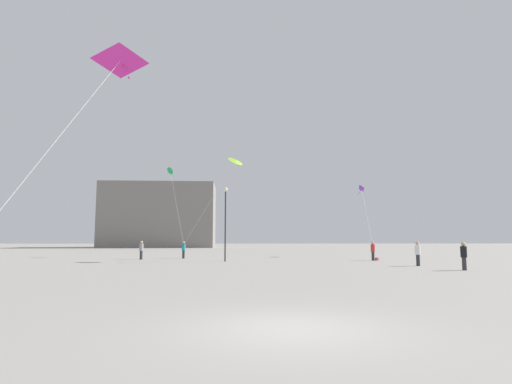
% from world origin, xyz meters
% --- Properties ---
extents(ground_plane, '(300.00, 300.00, 0.00)m').
position_xyz_m(ground_plane, '(0.00, 0.00, 0.00)').
color(ground_plane, gray).
extents(person_in_red, '(0.35, 0.35, 1.62)m').
position_xyz_m(person_in_red, '(10.11, 26.55, 0.89)').
color(person_in_red, '#2D2D33').
rests_on(person_in_red, ground_plane).
extents(person_in_black, '(0.36, 0.36, 1.66)m').
position_xyz_m(person_in_black, '(12.07, 15.55, 0.91)').
color(person_in_black, '#2D2D33').
rests_on(person_in_black, ground_plane).
extents(person_in_teal, '(0.35, 0.35, 1.62)m').
position_xyz_m(person_in_teal, '(-6.57, 30.87, 0.89)').
color(person_in_teal, '#2D2D33').
rests_on(person_in_teal, ground_plane).
extents(person_in_grey, '(0.36, 0.36, 1.66)m').
position_xyz_m(person_in_grey, '(-10.07, 28.96, 0.91)').
color(person_in_grey, '#2D2D33').
rests_on(person_in_grey, ground_plane).
extents(person_in_white, '(0.36, 0.36, 1.67)m').
position_xyz_m(person_in_white, '(10.98, 19.49, 0.92)').
color(person_in_white, '#2D2D33').
rests_on(person_in_white, ground_plane).
extents(kite_lime_diamond, '(5.86, 4.72, 7.83)m').
position_xyz_m(kite_lime_diamond, '(-1.65, 27.09, 8.63)').
color(kite_lime_diamond, '#8CD12D').
extents(kite_emerald_diamond, '(2.72, 5.15, 8.22)m').
position_xyz_m(kite_emerald_diamond, '(-8.75, 35.45, 9.00)').
color(kite_emerald_diamond, green).
extents(kite_violet_delta, '(2.14, 9.65, 6.31)m').
position_xyz_m(kite_violet_delta, '(11.91, 35.40, 7.09)').
color(kite_violet_delta, purple).
extents(kite_magenta_delta, '(3.00, 6.72, 8.59)m').
position_xyz_m(kite_magenta_delta, '(-6.33, 8.42, 9.36)').
color(kite_magenta_delta, '#D12899').
extents(building_left_hall, '(23.90, 13.25, 13.65)m').
position_xyz_m(building_left_hall, '(-19.00, 82.34, 6.83)').
color(building_left_hall, gray).
rests_on(building_left_hall, ground_plane).
extents(lamppost_east, '(0.36, 0.36, 6.10)m').
position_xyz_m(lamppost_east, '(-2.44, 25.55, 3.97)').
color(lamppost_east, '#2D2D30').
rests_on(lamppost_east, ground_plane).
extents(handbag_beside_flyer, '(0.34, 0.31, 0.24)m').
position_xyz_m(handbag_beside_flyer, '(10.46, 26.65, 0.12)').
color(handbag_beside_flyer, maroon).
rests_on(handbag_beside_flyer, ground_plane).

